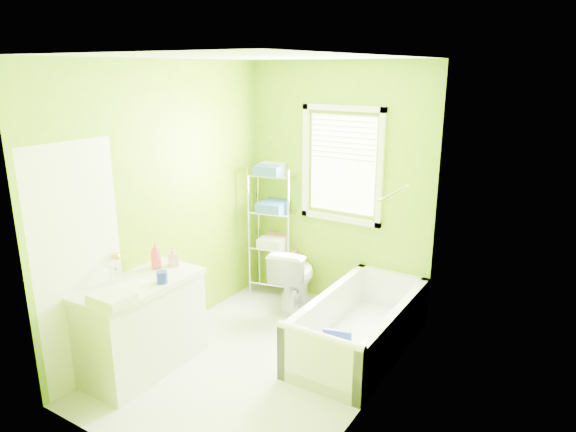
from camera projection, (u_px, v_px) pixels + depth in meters
The scene contains 9 objects.
ground at pixel (262, 359), 4.61m from camera, with size 2.90×2.90×0.00m, color silver.
room_envelope at pixel (259, 192), 4.18m from camera, with size 2.14×2.94×2.62m.
window at pixel (342, 159), 5.30m from camera, with size 0.92×0.05×1.22m.
door at pixel (80, 268), 4.05m from camera, with size 0.09×0.80×2.00m.
right_wall_decor at pixel (375, 240), 3.70m from camera, with size 0.04×1.48×1.17m.
bathtub at pixel (358, 334), 4.72m from camera, with size 0.76×1.64×0.53m.
toilet at pixel (294, 277), 5.53m from camera, with size 0.39×0.69×0.70m, color white.
vanity at pixel (141, 323), 4.36m from camera, with size 0.58×1.07×1.05m.
wire_shelf_unit at pixel (274, 216), 5.77m from camera, with size 0.55×0.46×1.50m.
Camera 1 is at (2.36, -3.33, 2.52)m, focal length 32.00 mm.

